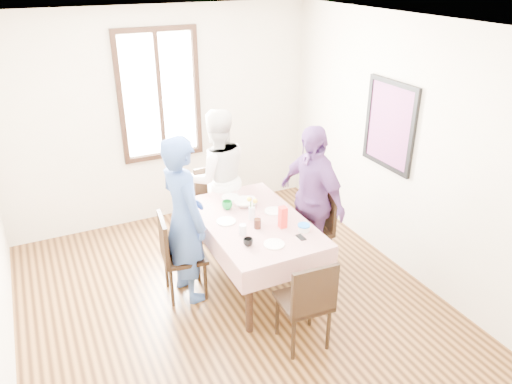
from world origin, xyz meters
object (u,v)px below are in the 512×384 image
chair_left (184,256)px  person_right (311,199)px  chair_near (303,301)px  chair_far (218,206)px  person_left (183,220)px  dining_table (254,252)px  chair_right (310,229)px  person_far (218,178)px

chair_left → person_right: person_right is taller
chair_left → chair_near: size_ratio=1.00×
chair_far → person_left: bearing=46.4°
dining_table → chair_near: (0.00, -1.01, 0.08)m
chair_right → chair_far: (-0.72, 0.96, 0.00)m
person_far → chair_right: bearing=132.6°
person_left → person_far: size_ratio=1.04×
person_left → person_right: 1.40m
chair_near → person_right: 1.32m
dining_table → person_far: bearing=90.0°
chair_right → person_left: (-1.41, 0.09, 0.41)m
chair_left → chair_right: bearing=93.5°
person_far → person_right: person_far is taller
dining_table → chair_near: 1.01m
chair_right → person_far: bearing=46.2°
person_right → chair_left: bearing=-102.7°
person_left → chair_near: bearing=-159.1°
person_left → person_far: person_left is taller
chair_right → person_right: (-0.02, 0.00, 0.37)m
dining_table → person_far: 1.09m
chair_far → dining_table: bearing=85.0°
chair_left → person_left: size_ratio=0.53×
chair_near → chair_far: bearing=94.0°
person_left → person_right: (1.39, -0.09, -0.04)m
dining_table → chair_left: (-0.72, 0.14, 0.08)m
chair_right → chair_far: size_ratio=1.00×
dining_table → chair_far: chair_far is taller
chair_right → chair_far: 1.20m
dining_table → chair_far: bearing=90.0°
chair_far → chair_near: 2.02m
chair_far → person_left: size_ratio=0.53×
chair_far → person_right: size_ratio=0.55×
dining_table → person_far: size_ratio=0.88×
chair_right → person_right: size_ratio=0.55×
chair_far → person_left: person_left is taller
person_right → dining_table: bearing=-95.2°
chair_left → person_far: person_far is taller
dining_table → chair_near: bearing=-90.0°
person_left → person_right: bearing=-104.2°
dining_table → chair_left: bearing=169.1°
chair_right → person_left: 1.47m
chair_left → person_far: (0.72, 0.85, 0.38)m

